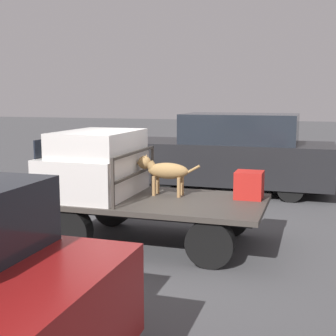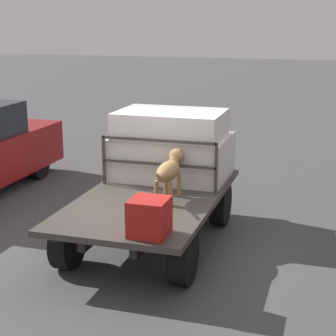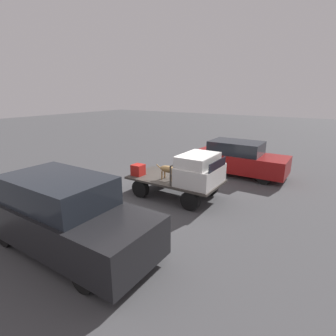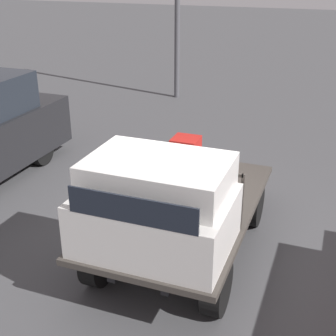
{
  "view_description": "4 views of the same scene",
  "coord_description": "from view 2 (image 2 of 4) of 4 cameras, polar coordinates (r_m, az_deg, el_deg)",
  "views": [
    {
      "loc": [
        -2.44,
        7.02,
        2.4
      ],
      "look_at": [
        -0.14,
        -0.3,
        1.21
      ],
      "focal_mm": 50.0,
      "sensor_mm": 36.0,
      "label": 1
    },
    {
      "loc": [
        -7.31,
        -2.51,
        3.22
      ],
      "look_at": [
        -0.14,
        -0.3,
        1.21
      ],
      "focal_mm": 60.0,
      "sensor_mm": 36.0,
      "label": 2
    },
    {
      "loc": [
        5.06,
        -8.32,
        3.97
      ],
      "look_at": [
        -0.14,
        -0.3,
        1.21
      ],
      "focal_mm": 28.0,
      "sensor_mm": 36.0,
      "label": 3
    },
    {
      "loc": [
        5.54,
        1.85,
        3.9
      ],
      "look_at": [
        -0.14,
        -0.3,
        1.21
      ],
      "focal_mm": 50.0,
      "sensor_mm": 36.0,
      "label": 4
    }
  ],
  "objects": [
    {
      "name": "ground_plane",
      "position": [
        8.38,
        -1.67,
        -7.66
      ],
      "size": [
        80.0,
        80.0,
        0.0
      ],
      "primitive_type": "plane",
      "color": "#474749"
    },
    {
      "name": "flatbed_truck",
      "position": [
        8.18,
        -1.7,
        -4.11
      ],
      "size": [
        3.57,
        1.91,
        0.75
      ],
      "color": "black",
      "rests_on": "ground"
    },
    {
      "name": "truck_cab",
      "position": [
        8.94,
        0.41,
        2.29
      ],
      "size": [
        1.33,
        1.79,
        1.08
      ],
      "color": "silver",
      "rests_on": "flatbed_truck"
    },
    {
      "name": "truck_headboard",
      "position": [
        8.29,
        -1.0,
        1.24
      ],
      "size": [
        0.04,
        1.79,
        0.76
      ],
      "color": "#3D3833",
      "rests_on": "flatbed_truck"
    },
    {
      "name": "dog",
      "position": [
        7.86,
        0.2,
        -0.11
      ],
      "size": [
        1.12,
        0.27,
        0.68
      ],
      "rotation": [
        0.0,
        0.0,
        0.13
      ],
      "color": "#9E7547",
      "rests_on": "flatbed_truck"
    },
    {
      "name": "cargo_crate",
      "position": [
        6.59,
        -1.91,
        -5.0
      ],
      "size": [
        0.44,
        0.44,
        0.44
      ],
      "color": "#AD1E19",
      "rests_on": "flatbed_truck"
    }
  ]
}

